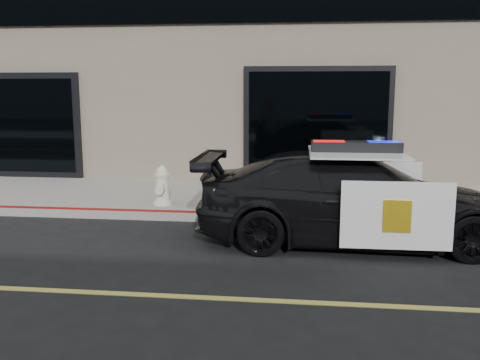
# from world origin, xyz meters

# --- Properties ---
(ground) EXTENTS (120.00, 120.00, 0.00)m
(ground) POSITION_xyz_m (0.00, 0.00, 0.00)
(ground) COLOR black
(ground) RESTS_ON ground
(sidewalk_n) EXTENTS (60.00, 3.50, 0.15)m
(sidewalk_n) POSITION_xyz_m (0.00, 5.25, 0.07)
(sidewalk_n) COLOR gray
(sidewalk_n) RESTS_ON ground
(police_car) EXTENTS (2.25, 4.87, 1.58)m
(police_car) POSITION_xyz_m (-0.51, 2.49, 0.71)
(police_car) COLOR black
(police_car) RESTS_ON ground
(fire_hydrant) EXTENTS (0.35, 0.48, 0.77)m
(fire_hydrant) POSITION_xyz_m (-3.98, 4.12, 0.51)
(fire_hydrant) COLOR white
(fire_hydrant) RESTS_ON sidewalk_n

